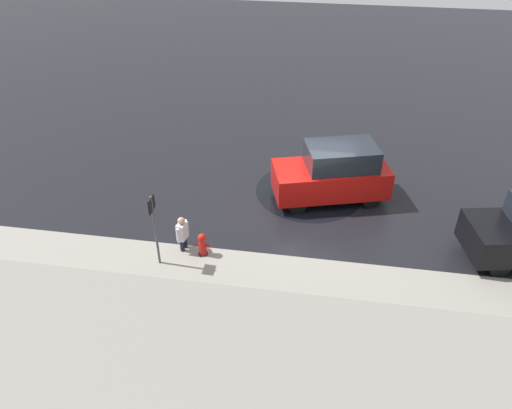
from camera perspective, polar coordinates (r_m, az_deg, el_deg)
ground_plane at (r=17.25m, az=6.52°, el=-0.57°), size 60.00×60.00×0.00m
kerb_strip at (r=14.01m, az=5.40°, el=-10.38°), size 24.00×3.20×0.04m
moving_hatchback at (r=17.38m, az=8.82°, el=3.56°), size 4.22×2.75×2.06m
fire_hydrant at (r=15.08m, az=-6.13°, el=-4.59°), size 0.42×0.31×0.80m
pedestrian at (r=15.17m, az=-8.41°, el=-3.15°), size 0.31×0.56×1.22m
metal_railing at (r=12.37m, az=12.39°, el=-14.21°), size 9.67×0.04×1.05m
sign_post at (r=14.25m, az=-11.58°, el=-1.87°), size 0.07×0.44×2.40m
puddle_patch at (r=18.19m, az=6.12°, el=1.53°), size 3.90×3.90×0.01m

